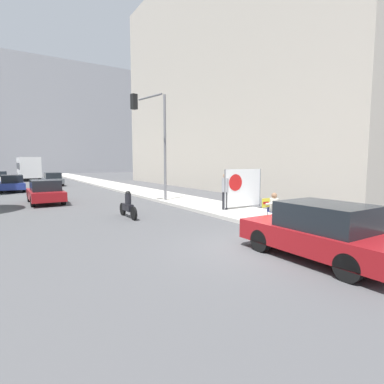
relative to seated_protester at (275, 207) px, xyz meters
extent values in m
plane|color=#4F4F51|center=(-2.71, -1.58, -0.82)|extent=(160.00, 160.00, 0.00)
cube|color=beige|center=(0.90, 13.42, -0.74)|extent=(3.07, 90.00, 0.16)
cube|color=#99999E|center=(-4.71, 69.58, 11.54)|extent=(52.00, 12.00, 24.73)
cube|color=#BCB2A3|center=(11.50, 16.02, 10.11)|extent=(10.00, 32.00, 21.86)
cylinder|color=#474C56|center=(-0.16, -0.13, -0.43)|extent=(0.03, 0.03, 0.46)
cylinder|color=#474C56|center=(0.21, -0.13, -0.43)|extent=(0.03, 0.03, 0.46)
cylinder|color=#474C56|center=(-0.16, 0.24, -0.43)|extent=(0.03, 0.03, 0.46)
cylinder|color=#474C56|center=(0.21, 0.24, -0.43)|extent=(0.03, 0.03, 0.46)
cube|color=navy|center=(0.02, 0.06, -0.19)|extent=(0.40, 0.40, 0.02)
cube|color=navy|center=(0.02, 0.25, 0.01)|extent=(0.40, 0.02, 0.38)
cylinder|color=#756651|center=(0.02, -0.10, -0.09)|extent=(0.18, 0.42, 0.18)
cylinder|color=#756651|center=(0.02, -0.31, -0.43)|extent=(0.16, 0.16, 0.46)
cube|color=black|center=(0.02, -0.37, -0.61)|extent=(0.20, 0.28, 0.10)
cylinder|color=silver|center=(0.02, 0.09, 0.08)|extent=(0.34, 0.34, 0.52)
sphere|color=#936B4C|center=(0.02, 0.09, 0.45)|extent=(0.22, 0.22, 0.22)
cylinder|color=silver|center=(-0.31, 0.01, 0.16)|extent=(0.45, 0.09, 0.09)
cube|color=yellow|center=(-0.51, 0.01, 0.21)|extent=(0.40, 0.02, 0.34)
cube|color=#AD1414|center=(-0.51, -0.01, 0.21)|extent=(0.30, 0.01, 0.08)
cylinder|color=black|center=(0.58, 3.84, -0.21)|extent=(0.28, 0.28, 0.89)
cylinder|color=#9E9EA3|center=(0.58, 3.84, 0.58)|extent=(0.34, 0.34, 0.70)
sphere|color=tan|center=(0.58, 3.84, 1.05)|extent=(0.23, 0.23, 0.23)
cylinder|color=slate|center=(0.46, 3.72, 0.36)|extent=(0.06, 0.06, 2.03)
cylinder|color=slate|center=(2.88, 3.72, 0.36)|extent=(0.06, 0.06, 2.03)
cube|color=white|center=(1.67, 3.72, 0.41)|extent=(2.41, 0.02, 1.93)
cylinder|color=red|center=(1.14, 3.70, 0.70)|extent=(0.85, 0.01, 0.85)
cylinder|color=slate|center=(-0.28, 8.76, 2.58)|extent=(0.16, 0.16, 6.48)
cylinder|color=slate|center=(-1.35, 8.54, 5.52)|extent=(0.56, 2.17, 0.11)
cube|color=black|center=(-2.43, 8.31, 5.10)|extent=(0.36, 0.36, 0.84)
sphere|color=green|center=(-2.43, 8.31, 4.82)|extent=(0.18, 0.18, 0.18)
cube|color=maroon|center=(-1.83, -3.20, -0.26)|extent=(1.88, 4.19, 0.57)
cube|color=black|center=(-1.83, -3.36, 0.36)|extent=(1.61, 2.18, 0.67)
cylinder|color=black|center=(-2.65, -1.90, -0.50)|extent=(0.22, 0.64, 0.64)
cylinder|color=black|center=(-1.00, -1.90, -0.50)|extent=(0.22, 0.64, 0.64)
cylinder|color=black|center=(-2.65, -4.49, -0.50)|extent=(0.22, 0.64, 0.64)
cube|color=maroon|center=(-6.70, 12.50, -0.28)|extent=(1.85, 4.19, 0.54)
cube|color=black|center=(-6.70, 12.34, 0.32)|extent=(1.59, 2.18, 0.64)
cylinder|color=black|center=(-7.51, 13.80, -0.50)|extent=(0.22, 0.64, 0.64)
cylinder|color=black|center=(-5.89, 13.80, -0.50)|extent=(0.22, 0.64, 0.64)
cylinder|color=black|center=(-7.51, 11.21, -0.50)|extent=(0.22, 0.64, 0.64)
cylinder|color=black|center=(-5.89, 11.21, -0.50)|extent=(0.22, 0.64, 0.64)
cube|color=navy|center=(-8.27, 22.15, -0.28)|extent=(1.84, 4.18, 0.53)
cube|color=black|center=(-8.27, 21.98, 0.30)|extent=(1.58, 2.17, 0.63)
cylinder|color=black|center=(-9.08, 23.44, -0.50)|extent=(0.22, 0.64, 0.64)
cylinder|color=black|center=(-7.46, 23.44, -0.50)|extent=(0.22, 0.64, 0.64)
cylinder|color=black|center=(-9.08, 20.85, -0.50)|extent=(0.22, 0.64, 0.64)
cylinder|color=black|center=(-7.46, 20.85, -0.50)|extent=(0.22, 0.64, 0.64)
cube|color=#565B60|center=(-4.42, 27.29, -0.29)|extent=(1.76, 4.10, 0.52)
cube|color=black|center=(-4.42, 27.13, 0.28)|extent=(1.52, 2.13, 0.62)
cylinder|color=black|center=(-5.19, 28.56, -0.50)|extent=(0.22, 0.64, 0.64)
cylinder|color=black|center=(-3.65, 28.56, -0.50)|extent=(0.22, 0.64, 0.64)
cylinder|color=black|center=(-5.19, 26.02, -0.50)|extent=(0.22, 0.64, 0.64)
cylinder|color=black|center=(-3.65, 26.02, -0.50)|extent=(0.22, 0.64, 0.64)
cube|color=silver|center=(-9.30, 34.65, -0.28)|extent=(1.74, 4.37, 0.53)
cylinder|color=black|center=(-8.54, 36.00, -0.50)|extent=(0.22, 0.64, 0.64)
cylinder|color=black|center=(-8.54, 33.29, -0.50)|extent=(0.22, 0.64, 0.64)
cube|color=silver|center=(-5.87, 40.98, 0.99)|extent=(2.46, 11.03, 2.73)
cube|color=black|center=(-5.87, 40.98, 1.14)|extent=(2.48, 10.48, 0.89)
cylinder|color=black|center=(-6.95, 44.40, -0.30)|extent=(0.30, 1.04, 1.04)
cylinder|color=black|center=(-4.79, 44.40, -0.30)|extent=(0.30, 1.04, 1.04)
cylinder|color=black|center=(-6.95, 37.56, -0.30)|extent=(0.30, 1.04, 1.04)
cylinder|color=black|center=(-4.79, 37.56, -0.30)|extent=(0.30, 1.04, 1.04)
cube|color=black|center=(-4.05, 5.18, -0.34)|extent=(0.24, 0.87, 0.32)
cylinder|color=black|center=(-4.05, 5.13, 0.02)|extent=(0.28, 0.28, 0.57)
sphere|color=black|center=(-4.05, 5.13, 0.31)|extent=(0.24, 0.24, 0.24)
cylinder|color=black|center=(-4.05, 5.90, -0.52)|extent=(0.10, 0.60, 0.60)
cylinder|color=black|center=(-4.05, 4.45, -0.52)|extent=(0.10, 0.60, 0.60)
camera|label=1|loc=(-8.81, -7.97, 1.76)|focal=28.00mm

